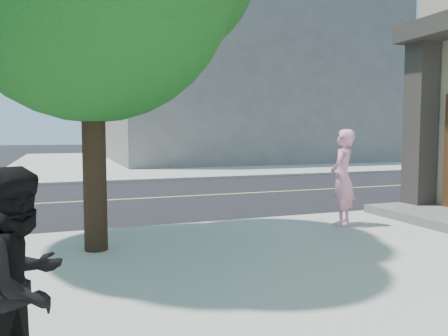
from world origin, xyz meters
name	(u,v)px	position (x,y,z in m)	size (l,w,h in m)	color
sidewalk_ne	(232,159)	(13.50, 21.50, 0.06)	(29.00, 25.00, 0.12)	#ABAD9D
filler_ne	(236,62)	(14.00, 22.00, 7.12)	(18.00, 16.00, 14.00)	slate
man_on_phone	(342,177)	(7.07, -1.23, 1.08)	(0.70, 0.46, 1.91)	pink
pedestrian	(22,285)	(1.55, -5.46, 0.93)	(0.78, 0.61, 1.61)	black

